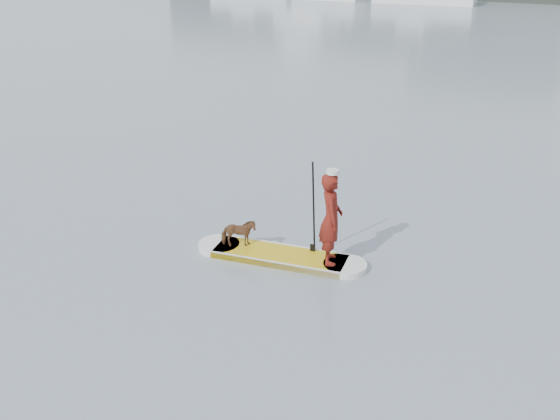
% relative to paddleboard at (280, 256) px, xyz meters
% --- Properties ---
extents(ground, '(140.00, 140.00, 0.00)m').
position_rel_paddleboard_xyz_m(ground, '(3.03, 0.85, -0.06)').
color(ground, slate).
rests_on(ground, ground).
extents(paddleboard, '(3.27, 1.21, 0.12)m').
position_rel_paddleboard_xyz_m(paddleboard, '(0.00, 0.00, 0.00)').
color(paddleboard, gold).
rests_on(paddleboard, ground).
extents(paddler, '(0.65, 0.74, 1.70)m').
position_rel_paddleboard_xyz_m(paddler, '(0.94, 0.16, 0.91)').
color(paddler, maroon).
rests_on(paddler, paddleboard).
extents(white_cap, '(0.22, 0.22, 0.07)m').
position_rel_paddleboard_xyz_m(white_cap, '(0.94, 0.16, 1.80)').
color(white_cap, silver).
rests_on(white_cap, paddler).
extents(dog, '(0.72, 0.60, 0.56)m').
position_rel_paddleboard_xyz_m(dog, '(-0.82, -0.14, 0.34)').
color(dog, '#54321C').
rests_on(dog, paddleboard).
extents(paddle, '(0.10, 0.30, 2.00)m').
position_rel_paddleboard_xyz_m(paddle, '(0.50, 0.36, 0.74)').
color(paddle, black).
rests_on(paddle, ground).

